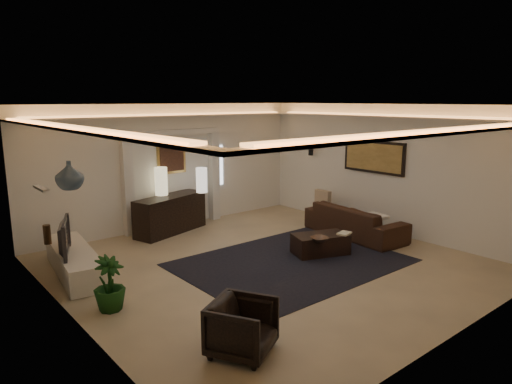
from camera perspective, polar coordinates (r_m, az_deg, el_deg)
floor at (r=8.63m, az=1.54°, el=-8.95°), size 7.00×7.00×0.00m
ceiling at (r=8.09m, az=1.65°, el=10.70°), size 7.00×7.00×0.00m
wall_back at (r=11.07m, az=-10.45°, el=3.16°), size 7.00×0.00×7.00m
wall_front at (r=6.13m, az=23.78°, el=-4.22°), size 7.00×0.00×7.00m
wall_left at (r=6.53m, az=-22.19°, el=-3.16°), size 0.00×7.00×7.00m
wall_right at (r=10.84m, az=15.66°, el=2.75°), size 0.00×7.00×7.00m
cove_soffit at (r=8.10m, az=1.64°, el=8.71°), size 7.00×7.00×0.04m
daylight_slit at (r=11.78m, az=-4.65°, el=3.31°), size 0.25×0.03×1.00m
area_rug at (r=8.74m, az=4.41°, el=-8.66°), size 4.00×3.00×0.01m
pilaster_left at (r=10.53m, az=-15.57°, el=0.58°), size 0.22×0.20×2.20m
pilaster_right at (r=11.64m, az=-5.21°, el=1.95°), size 0.22×0.20×2.20m
alcove_header at (r=10.90m, az=-10.34°, el=7.27°), size 2.52×0.20×0.12m
painting_frame at (r=11.02m, az=-10.41°, el=4.17°), size 0.74×0.04×0.74m
painting_canvas at (r=11.00m, az=-10.35°, el=4.16°), size 0.62×0.02×0.62m
art_panel_frame at (r=10.95m, az=14.35°, el=4.23°), size 0.04×1.64×0.74m
art_panel_gold at (r=10.93m, az=14.27°, el=4.22°), size 0.02×1.50×0.62m
wall_sconce at (r=12.10m, az=6.79°, el=5.05°), size 0.12×0.12×0.22m
wall_niche at (r=7.83m, az=-25.02°, el=0.41°), size 0.10×0.55×0.04m
console at (r=10.72m, az=-10.53°, el=-2.84°), size 1.88×1.05×0.90m
lamp_left at (r=10.72m, az=-11.63°, el=0.90°), size 0.29×0.29×0.64m
lamp_right at (r=10.88m, az=-6.73°, el=1.21°), size 0.28×0.28×0.58m
media_ledge at (r=8.74m, az=-21.55°, el=-7.94°), size 0.88×2.38×0.44m
tv at (r=8.38m, az=-23.12°, el=-5.14°), size 1.00×0.50×0.59m
figurine at (r=9.10m, az=-24.42°, el=-4.68°), size 0.13×0.13×0.35m
ginger_jar at (r=7.42m, az=-22.07°, el=1.93°), size 0.45×0.45×0.43m
plant at (r=7.06m, az=-17.68°, el=-10.77°), size 0.59×0.59×0.80m
sofa at (r=10.49m, az=12.12°, el=-3.53°), size 2.41×1.10×0.68m
throw_blanket at (r=10.09m, az=14.04°, el=-3.00°), size 0.68×0.59×0.07m
throw_pillow at (r=11.66m, az=8.26°, el=-0.85°), size 0.14×0.44×0.44m
coffee_table at (r=9.21m, az=7.95°, el=-6.38°), size 1.19×0.91×0.39m
bowl at (r=8.71m, az=7.86°, el=-5.74°), size 0.39×0.39×0.08m
magazine at (r=9.24m, az=10.87°, el=-5.00°), size 0.32×0.27×0.03m
armchair at (r=5.71m, az=-1.71°, el=-16.40°), size 0.98×0.99×0.67m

